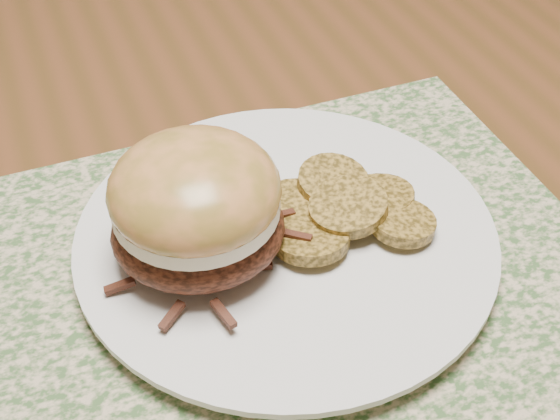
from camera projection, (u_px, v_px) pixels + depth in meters
name	position (u px, v px, depth m)	size (l,w,h in m)	color
dining_table	(179.00, 148.00, 0.73)	(1.50, 0.90, 0.75)	brown
placemat	(259.00, 281.00, 0.50)	(0.45, 0.33, 0.00)	#3D5F31
dinner_plate	(286.00, 240.00, 0.51)	(0.26, 0.26, 0.02)	silver
pork_sandwich	(196.00, 207.00, 0.47)	(0.12, 0.12, 0.08)	black
roasted_potatoes	(343.00, 208.00, 0.51)	(0.12, 0.11, 0.03)	olive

